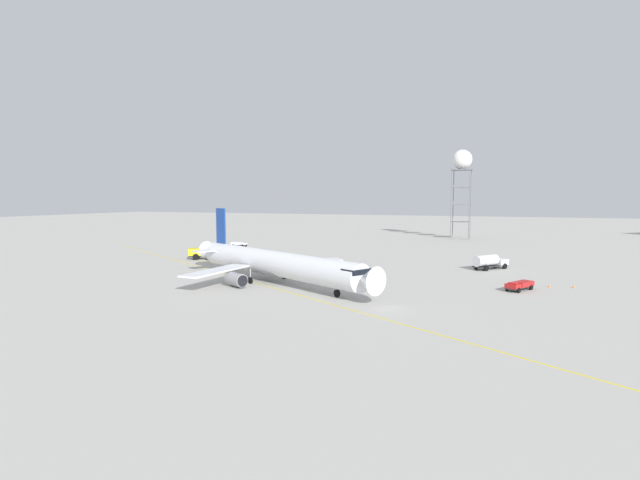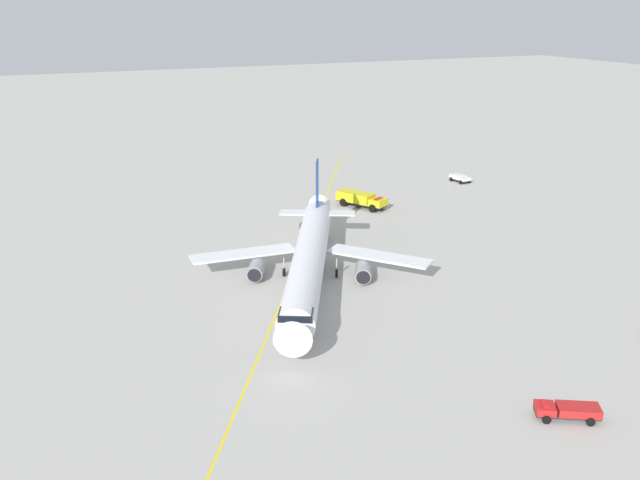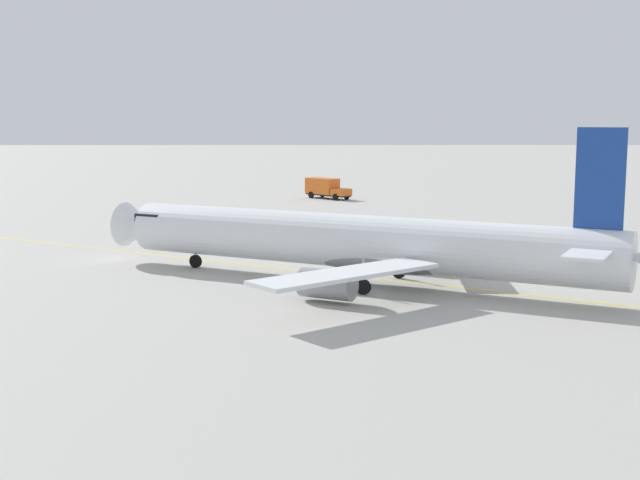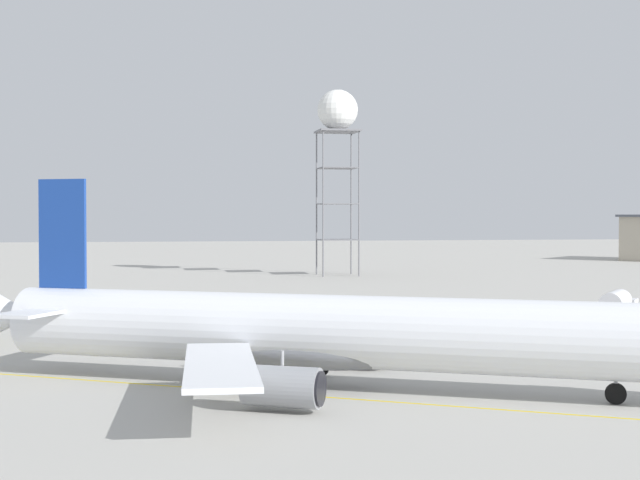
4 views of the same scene
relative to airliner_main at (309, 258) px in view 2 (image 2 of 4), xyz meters
name	(u,v)px [view 2 (image 2 of 4)]	position (x,y,z in m)	size (l,w,h in m)	color
ground_plane	(317,273)	(1.96, -1.94, -3.09)	(600.00, 600.00, 0.00)	#ADAAA3
airliner_main	(309,258)	(0.00, 0.00, 0.00)	(42.48, 28.59, 12.03)	white
ops_pickup_truck	(568,410)	(-38.08, -7.67, -2.28)	(4.31, 5.65, 1.41)	#232326
pushback_tug_truck	(460,178)	(35.57, -48.20, -2.29)	(4.49, 2.80, 1.30)	#232326
fire_tender_truck	(361,199)	(27.58, -21.78, -1.56)	(9.45, 6.81, 2.50)	#232326
taxiway_centreline	(283,299)	(-3.91, 5.24, -3.09)	(143.70, 86.79, 0.01)	yellow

